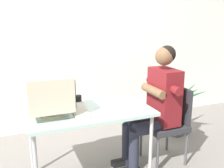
{
  "coord_description": "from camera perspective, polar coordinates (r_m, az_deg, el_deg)",
  "views": [
    {
      "loc": [
        -0.68,
        -2.31,
        1.63
      ],
      "look_at": [
        0.25,
        0.0,
        0.99
      ],
      "focal_mm": 40.63,
      "sensor_mm": 36.0,
      "label": 1
    }
  ],
  "objects": [
    {
      "name": "desk",
      "position": [
        2.59,
        -5.1,
        -7.15
      ],
      "size": [
        1.26,
        0.65,
        0.74
      ],
      "color": "#B7B7BC",
      "rests_on": "ground_plane"
    },
    {
      "name": "office_chair",
      "position": [
        3.01,
        12.71,
        -7.86
      ],
      "size": [
        0.44,
        0.44,
        0.88
      ],
      "color": "#4C4C51",
      "rests_on": "ground_plane"
    },
    {
      "name": "crt_monitor",
      "position": [
        2.4,
        -13.84,
        -1.98
      ],
      "size": [
        0.42,
        0.35,
        0.39
      ],
      "color": "beige",
      "rests_on": "desk"
    },
    {
      "name": "potted_plant",
      "position": [
        3.73,
        14.36,
        -4.69
      ],
      "size": [
        0.76,
        0.78,
        0.9
      ],
      "color": "#4C4C51",
      "rests_on": "ground_plane"
    },
    {
      "name": "person_seated",
      "position": [
        2.84,
        9.92,
        -4.11
      ],
      "size": [
        0.7,
        0.58,
        1.36
      ],
      "color": "maroon",
      "rests_on": "ground_plane"
    },
    {
      "name": "desk_mug",
      "position": [
        2.76,
        -7.64,
        -3.49
      ],
      "size": [
        0.07,
        0.08,
        0.09
      ],
      "color": "black",
      "rests_on": "desk"
    },
    {
      "name": "wall_back",
      "position": [
        3.84,
        -7.21,
        12.39
      ],
      "size": [
        8.0,
        0.1,
        3.0
      ],
      "primitive_type": "cube",
      "color": "silver",
      "rests_on": "ground_plane"
    },
    {
      "name": "keyboard",
      "position": [
        2.55,
        -7.38,
        -5.73
      ],
      "size": [
        0.18,
        0.44,
        0.03
      ],
      "color": "beige",
      "rests_on": "desk"
    }
  ]
}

